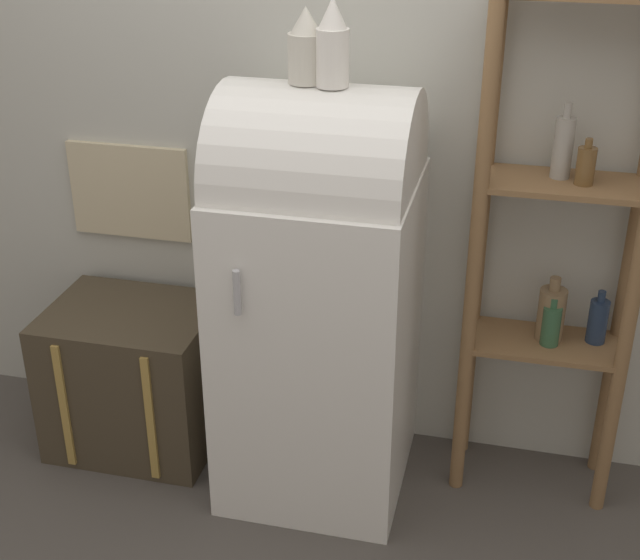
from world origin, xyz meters
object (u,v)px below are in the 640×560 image
at_px(suitcase_trunk, 135,377).
at_px(vase_center, 333,45).
at_px(vase_left, 306,48).
at_px(refrigerator, 319,291).

height_order(suitcase_trunk, vase_center, vase_center).
relative_size(vase_left, vase_center, 0.87).
bearing_deg(suitcase_trunk, refrigerator, -3.19).
bearing_deg(vase_center, vase_left, 164.80).
height_order(suitcase_trunk, vase_left, vase_left).
xyz_separation_m(refrigerator, vase_left, (-0.04, 0.01, 0.83)).
xyz_separation_m(refrigerator, suitcase_trunk, (-0.76, 0.04, -0.49)).
bearing_deg(vase_center, suitcase_trunk, 176.02).
relative_size(suitcase_trunk, vase_center, 2.34).
distance_m(suitcase_trunk, vase_left, 1.50).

